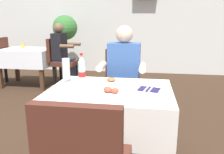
# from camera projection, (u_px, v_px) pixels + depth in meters

# --- Properties ---
(back_wall) EXTENTS (11.00, 0.12, 3.02)m
(back_wall) POSITION_uv_depth(u_px,v_px,m) (138.00, 12.00, 5.63)
(back_wall) COLOR silver
(back_wall) RESTS_ON ground
(main_dining_table) EXTENTS (1.03, 0.79, 0.75)m
(main_dining_table) POSITION_uv_depth(u_px,v_px,m) (110.00, 110.00, 1.97)
(main_dining_table) COLOR white
(main_dining_table) RESTS_ON ground
(chair_far_diner_seat) EXTENTS (0.44, 0.50, 0.97)m
(chair_far_diner_seat) POSITION_uv_depth(u_px,v_px,m) (121.00, 86.00, 2.73)
(chair_far_diner_seat) COLOR #4C2319
(chair_far_diner_seat) RESTS_ON ground
(seated_diner_far) EXTENTS (0.50, 0.46, 1.26)m
(seated_diner_far) POSITION_uv_depth(u_px,v_px,m) (123.00, 75.00, 2.58)
(seated_diner_far) COLOR #282D42
(seated_diner_far) RESTS_ON ground
(plate_near_camera) EXTENTS (0.24, 0.24, 0.06)m
(plate_near_camera) POSITION_uv_depth(u_px,v_px,m) (110.00, 92.00, 1.80)
(plate_near_camera) COLOR white
(plate_near_camera) RESTS_ON main_dining_table
(plate_far_diner) EXTENTS (0.24, 0.24, 0.04)m
(plate_far_diner) POSITION_uv_depth(u_px,v_px,m) (112.00, 81.00, 2.13)
(plate_far_diner) COLOR white
(plate_far_diner) RESTS_ON main_dining_table
(beer_glass_left) EXTENTS (0.07, 0.07, 0.22)m
(beer_glass_left) POSITION_uv_depth(u_px,v_px,m) (66.00, 70.00, 2.11)
(beer_glass_left) COLOR white
(beer_glass_left) RESTS_ON main_dining_table
(cola_bottle_primary) EXTENTS (0.06, 0.06, 0.28)m
(cola_bottle_primary) POSITION_uv_depth(u_px,v_px,m) (82.00, 71.00, 2.04)
(cola_bottle_primary) COLOR silver
(cola_bottle_primary) RESTS_ON main_dining_table
(napkin_cutlery_set) EXTENTS (0.20, 0.20, 0.01)m
(napkin_cutlery_set) POSITION_uv_depth(u_px,v_px,m) (149.00, 89.00, 1.91)
(napkin_cutlery_set) COLOR #231E4C
(napkin_cutlery_set) RESTS_ON main_dining_table
(background_dining_table) EXTENTS (0.99, 0.73, 0.75)m
(background_dining_table) POSITION_uv_depth(u_px,v_px,m) (27.00, 58.00, 4.64)
(background_dining_table) COLOR white
(background_dining_table) RESTS_ON ground
(background_chair_right) EXTENTS (0.50, 0.44, 0.97)m
(background_chair_right) POSITION_uv_depth(u_px,v_px,m) (61.00, 60.00, 4.54)
(background_chair_right) COLOR #4C2319
(background_chair_right) RESTS_ON ground
(background_patron) EXTENTS (0.46, 0.50, 1.26)m
(background_patron) POSITION_uv_depth(u_px,v_px,m) (63.00, 52.00, 4.49)
(background_patron) COLOR #282D42
(background_patron) RESTS_ON ground
(background_table_tumbler) EXTENTS (0.06, 0.06, 0.11)m
(background_table_tumbler) POSITION_uv_depth(u_px,v_px,m) (23.00, 46.00, 4.65)
(background_table_tumbler) COLOR gold
(background_table_tumbler) RESTS_ON background_dining_table
(potted_plant_corner) EXTENTS (0.56, 0.56, 1.43)m
(potted_plant_corner) POSITION_uv_depth(u_px,v_px,m) (65.00, 36.00, 5.32)
(potted_plant_corner) COLOR brown
(potted_plant_corner) RESTS_ON ground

